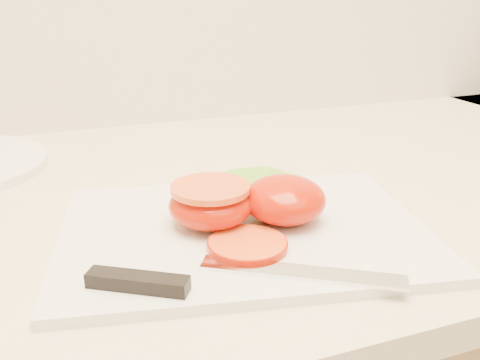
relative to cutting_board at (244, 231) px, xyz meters
name	(u,v)px	position (x,y,z in m)	size (l,w,h in m)	color
cutting_board	(244,231)	(0.00, 0.00, 0.00)	(0.35, 0.25, 0.01)	silver
tomato_half_dome	(284,199)	(0.04, 0.00, 0.03)	(0.08, 0.08, 0.05)	#BC1500
tomato_half_cut	(211,203)	(-0.03, 0.02, 0.03)	(0.08, 0.08, 0.04)	#BC1500
tomato_slice_0	(248,244)	(-0.01, -0.04, 0.01)	(0.07, 0.07, 0.01)	orange
lettuce_leaf_0	(257,186)	(0.04, 0.07, 0.02)	(0.10, 0.07, 0.02)	#69C433
knife	(204,278)	(-0.07, -0.08, 0.01)	(0.25, 0.11, 0.01)	silver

